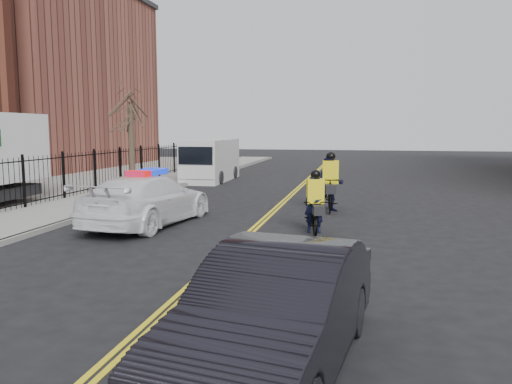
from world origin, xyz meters
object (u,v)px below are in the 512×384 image
Objects in this scene: cargo_van at (210,161)px; cyclist_near at (315,211)px; police_cruiser at (148,200)px; cyclist_far at (330,188)px; dark_sedan at (277,311)px.

cargo_van is 2.89× the size of cyclist_near.
cargo_van is at bearing 105.20° from cyclist_near.
police_cruiser is 0.99× the size of cargo_van.
cargo_van is 15.22m from cyclist_near.
police_cruiser is 13.40m from cargo_van.
cargo_van reaches higher than police_cruiser.
cargo_van is 12.05m from cyclist_far.
dark_sedan is 12.49m from cyclist_far.
police_cruiser is 1.19× the size of dark_sedan.
police_cruiser is at bearing -150.07° from cyclist_far.
dark_sedan is at bearing -101.50° from cyclist_near.
dark_sedan is at bearing -71.53° from cargo_van.
dark_sedan is at bearing -94.45° from cyclist_far.
cargo_van is at bearing 117.53° from dark_sedan.
cyclist_near is (5.28, -0.08, -0.16)m from police_cruiser.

